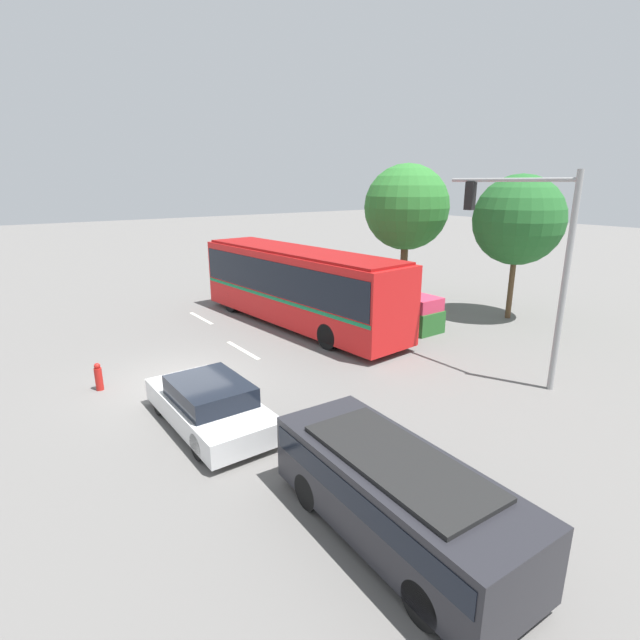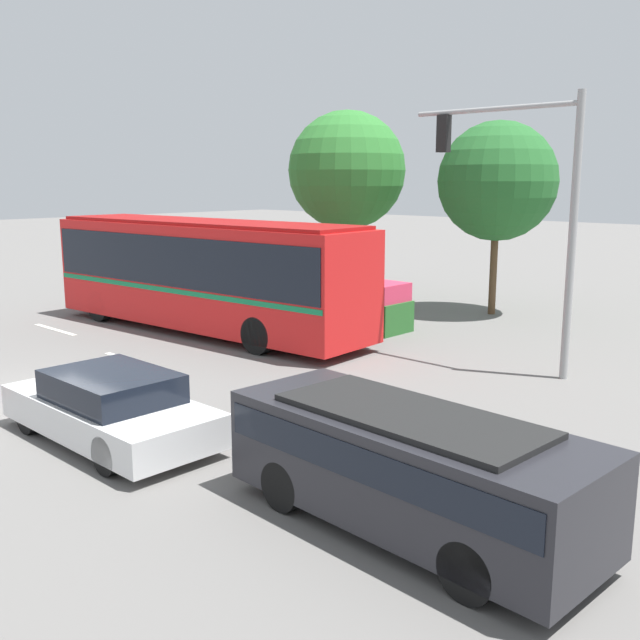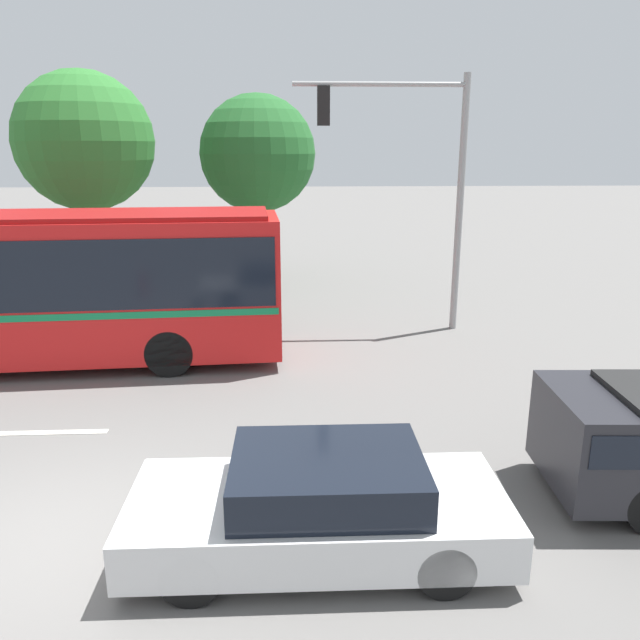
{
  "view_description": "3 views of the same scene",
  "coord_description": "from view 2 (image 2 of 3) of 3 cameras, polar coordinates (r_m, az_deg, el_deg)",
  "views": [
    {
      "loc": [
        13.89,
        -4.78,
        6.04
      ],
      "look_at": [
        1.76,
        4.22,
        1.69
      ],
      "focal_mm": 26.91,
      "sensor_mm": 36.0,
      "label": 1
    },
    {
      "loc": [
        14.1,
        -6.65,
        4.47
      ],
      "look_at": [
        2.14,
        6.13,
        1.06
      ],
      "focal_mm": 40.35,
      "sensor_mm": 36.0,
      "label": 2
    },
    {
      "loc": [
        2.95,
        -6.79,
        4.66
      ],
      "look_at": [
        3.58,
        5.77,
        1.13
      ],
      "focal_mm": 34.64,
      "sensor_mm": 36.0,
      "label": 3
    }
  ],
  "objects": [
    {
      "name": "ground_plane",
      "position": [
        16.21,
        -20.88,
        -5.74
      ],
      "size": [
        140.0,
        140.0,
        0.0
      ],
      "primitive_type": "plane",
      "color": "slate"
    },
    {
      "name": "city_bus",
      "position": [
        21.66,
        -9.21,
        4.02
      ],
      "size": [
        11.42,
        3.23,
        3.32
      ],
      "rotation": [
        0.0,
        0.0,
        3.21
      ],
      "color": "red",
      "rests_on": "ground"
    },
    {
      "name": "sedan_foreground",
      "position": [
        13.07,
        -16.29,
        -6.69
      ],
      "size": [
        4.43,
        1.91,
        1.24
      ],
      "rotation": [
        0.0,
        0.0,
        3.13
      ],
      "color": "silver",
      "rests_on": "ground"
    },
    {
      "name": "suv_left_lane",
      "position": [
        9.46,
        7.02,
        -11.04
      ],
      "size": [
        5.15,
        2.14,
        1.59
      ],
      "rotation": [
        0.0,
        0.0,
        3.09
      ],
      "color": "#232328",
      "rests_on": "ground"
    },
    {
      "name": "traffic_light_pole",
      "position": [
        17.35,
        16.43,
        9.61
      ],
      "size": [
        4.3,
        0.24,
        6.38
      ],
      "rotation": [
        0.0,
        0.0,
        3.14
      ],
      "color": "gray",
      "rests_on": "ground"
    },
    {
      "name": "flowering_hedge",
      "position": [
        23.4,
        -0.61,
        1.81
      ],
      "size": [
        7.12,
        1.41,
        1.48
      ],
      "color": "#286028",
      "rests_on": "ground"
    },
    {
      "name": "street_tree_left",
      "position": [
        26.58,
        2.15,
        11.74
      ],
      "size": [
        4.25,
        4.25,
        6.96
      ],
      "color": "brown",
      "rests_on": "ground"
    },
    {
      "name": "street_tree_centre",
      "position": [
        24.77,
        13.89,
        10.62
      ],
      "size": [
        3.92,
        3.92,
        6.41
      ],
      "color": "brown",
      "rests_on": "ground"
    },
    {
      "name": "lane_stripe_near",
      "position": [
        18.74,
        -14.67,
        -3.13
      ],
      "size": [
        2.4,
        0.16,
        0.01
      ],
      "primitive_type": "cube",
      "color": "silver",
      "rests_on": "ground"
    },
    {
      "name": "lane_stripe_mid",
      "position": [
        23.32,
        -20.28,
        -0.72
      ],
      "size": [
        2.4,
        0.16,
        0.01
      ],
      "primitive_type": "cube",
      "color": "silver",
      "rests_on": "ground"
    }
  ]
}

